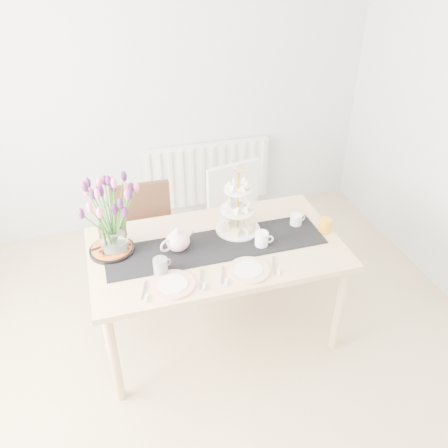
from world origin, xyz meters
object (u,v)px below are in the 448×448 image
object	(u,v)px
cream_jug	(296,220)
plate_left	(173,285)
chair_white	(240,213)
tart_tin	(112,249)
tulip_vase	(109,207)
chair_brown	(146,234)
radiator	(207,174)
cake_stand	(238,215)
mug_white	(262,239)
mug_orange	(325,225)
dining_table	(216,256)
mug_grey	(161,266)
plate_right	(249,270)
teapot	(178,241)

from	to	relation	value
cream_jug	plate_left	world-z (taller)	cream_jug
chair_white	tart_tin	size ratio (longest dim) A/B	3.21
tulip_vase	tart_tin	xyz separation A→B (m)	(-0.02, 0.01, -0.32)
chair_brown	cream_jug	size ratio (longest dim) A/B	10.91
radiator	cake_stand	size ratio (longest dim) A/B	2.77
mug_white	mug_orange	size ratio (longest dim) A/B	1.04
radiator	mug_orange	distance (m)	1.67
dining_table	mug_orange	xyz separation A→B (m)	(0.74, -0.05, 0.12)
chair_brown	tulip_vase	bearing A→B (deg)	-114.47
chair_brown	mug_orange	bearing A→B (deg)	-29.22
tart_tin	mug_white	distance (m)	0.94
chair_brown	plate_left	xyz separation A→B (m)	(0.04, -0.91, 0.25)
radiator	dining_table	size ratio (longest dim) A/B	0.75
chair_brown	tulip_vase	size ratio (longest dim) A/B	1.44
mug_white	chair_brown	bearing A→B (deg)	148.98
chair_brown	tulip_vase	xyz separation A→B (m)	(-0.24, -0.49, 0.57)
chair_brown	mug_orange	world-z (taller)	chair_brown
dining_table	cake_stand	distance (m)	0.30
chair_brown	plate_left	distance (m)	0.95
radiator	tart_tin	world-z (taller)	tart_tin
radiator	mug_grey	world-z (taller)	mug_grey
radiator	chair_brown	xyz separation A→B (m)	(-0.72, -0.92, 0.06)
chair_white	cake_stand	world-z (taller)	cake_stand
chair_brown	plate_left	bearing A→B (deg)	-86.00
dining_table	tart_tin	bearing A→B (deg)	168.47
mug_orange	plate_left	size ratio (longest dim) A/B	0.37
dining_table	plate_left	world-z (taller)	plate_left
chair_white	cream_jug	size ratio (longest dim) A/B	11.24
radiator	cake_stand	world-z (taller)	cake_stand
radiator	chair_white	size ratio (longest dim) A/B	1.33
chair_white	tulip_vase	world-z (taller)	tulip_vase
chair_brown	dining_table	bearing A→B (deg)	-56.98
mug_white	mug_grey	bearing A→B (deg)	-156.87
cream_jug	chair_white	bearing A→B (deg)	102.22
radiator	mug_grey	xyz separation A→B (m)	(-0.72, -1.70, 0.35)
plate_left	radiator	bearing A→B (deg)	69.71
tart_tin	mug_white	bearing A→B (deg)	-12.71
radiator	chair_white	world-z (taller)	chair_white
plate_right	tart_tin	bearing A→B (deg)	150.67
chair_brown	chair_white	bearing A→B (deg)	5.68
chair_white	mug_grey	world-z (taller)	chair_white
chair_brown	mug_orange	size ratio (longest dim) A/B	9.09
chair_brown	plate_left	world-z (taller)	chair_brown
teapot	mug_orange	world-z (taller)	teapot
radiator	cake_stand	xyz separation A→B (m)	(-0.15, -1.41, 0.42)
plate_left	plate_right	world-z (taller)	same
tart_tin	cake_stand	bearing A→B (deg)	0.01
tulip_vase	teapot	bearing A→B (deg)	-14.63
mug_white	radiator	bearing A→B (deg)	103.41
mug_orange	plate_right	size ratio (longest dim) A/B	0.38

